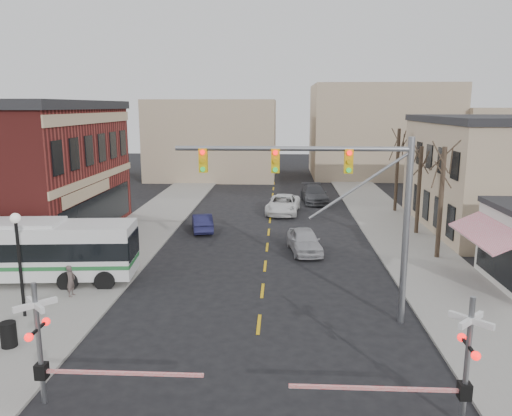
{
  "coord_description": "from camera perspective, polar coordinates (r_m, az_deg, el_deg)",
  "views": [
    {
      "loc": [
        0.91,
        -17.96,
        9.21
      ],
      "look_at": [
        -0.53,
        9.9,
        3.5
      ],
      "focal_mm": 35.0,
      "sensor_mm": 36.0,
      "label": 1
    }
  ],
  "objects": [
    {
      "name": "ground",
      "position": [
        20.2,
        0.05,
        -15.55
      ],
      "size": [
        160.0,
        160.0,
        0.0
      ],
      "primitive_type": "plane",
      "color": "black",
      "rests_on": "ground"
    },
    {
      "name": "tree_east_c",
      "position": [
        45.43,
        15.81,
        4.19
      ],
      "size": [
        0.28,
        0.28,
        7.2
      ],
      "color": "#382B21",
      "rests_on": "sidewalk_east"
    },
    {
      "name": "car_c",
      "position": [
        43.61,
        3.12,
        0.42
      ],
      "size": [
        3.25,
        5.96,
        1.59
      ],
      "primitive_type": "imported",
      "rotation": [
        0.0,
        0.0,
        -0.11
      ],
      "color": "white",
      "rests_on": "ground"
    },
    {
      "name": "tree_east_a",
      "position": [
        31.97,
        20.36,
        0.54
      ],
      "size": [
        0.28,
        0.28,
        6.75
      ],
      "color": "#382B21",
      "rests_on": "sidewalk_east"
    },
    {
      "name": "car_a",
      "position": [
        32.1,
        5.55,
        -3.74
      ],
      "size": [
        2.43,
        4.71,
        1.53
      ],
      "primitive_type": "imported",
      "rotation": [
        0.0,
        0.0,
        0.14
      ],
      "color": "#A7A7AC",
      "rests_on": "ground"
    },
    {
      "name": "rr_crossing_west",
      "position": [
        17.13,
        -22.21,
        -14.35
      ],
      "size": [
        5.6,
        1.36,
        4.0
      ],
      "color": "gray",
      "rests_on": "ground"
    },
    {
      "name": "rr_crossing_east",
      "position": [
        16.02,
        21.48,
        -16.16
      ],
      "size": [
        5.6,
        1.36,
        4.0
      ],
      "color": "gray",
      "rests_on": "ground"
    },
    {
      "name": "trash_bin",
      "position": [
        21.91,
        -26.43,
        -12.82
      ],
      "size": [
        0.6,
        0.6,
        0.98
      ],
      "primitive_type": "cylinder",
      "color": "black",
      "rests_on": "sidewalk_west"
    },
    {
      "name": "pedestrian_near",
      "position": [
        26.05,
        -20.41,
        -7.79
      ],
      "size": [
        0.43,
        0.6,
        1.56
      ],
      "primitive_type": "imported",
      "rotation": [
        0.0,
        0.0,
        1.47
      ],
      "color": "#574946",
      "rests_on": "sidewalk_west"
    },
    {
      "name": "car_b",
      "position": [
        37.6,
        -6.17,
        -1.63
      ],
      "size": [
        2.27,
        4.28,
        1.34
      ],
      "primitive_type": "imported",
      "rotation": [
        0.0,
        0.0,
        3.36
      ],
      "color": "#1A1A41",
      "rests_on": "ground"
    },
    {
      "name": "sidewalk_west",
      "position": [
        40.41,
        -12.06,
        -1.78
      ],
      "size": [
        5.0,
        60.0,
        0.12
      ],
      "primitive_type": "cube",
      "color": "gray",
      "rests_on": "ground"
    },
    {
      "name": "car_d",
      "position": [
        48.83,
        6.68,
        1.59
      ],
      "size": [
        2.65,
        5.74,
        1.62
      ],
      "primitive_type": "imported",
      "rotation": [
        0.0,
        0.0,
        0.07
      ],
      "color": "#48494D",
      "rests_on": "ground"
    },
    {
      "name": "street_lamp",
      "position": [
        23.73,
        -25.57,
        -3.73
      ],
      "size": [
        0.44,
        0.44,
        4.65
      ],
      "color": "black",
      "rests_on": "sidewalk_west"
    },
    {
      "name": "transit_bus",
      "position": [
        29.12,
        -25.85,
        -4.35
      ],
      "size": [
        12.59,
        3.8,
        3.19
      ],
      "color": "silver",
      "rests_on": "ground"
    },
    {
      "name": "sidewalk_east",
      "position": [
        39.98,
        15.29,
        -2.08
      ],
      "size": [
        5.0,
        60.0,
        0.12
      ],
      "primitive_type": "cube",
      "color": "gray",
      "rests_on": "ground"
    },
    {
      "name": "pedestrian_far",
      "position": [
        29.9,
        -21.58,
        -5.48
      ],
      "size": [
        0.91,
        0.87,
        1.49
      ],
      "primitive_type": "imported",
      "rotation": [
        0.0,
        0.0,
        0.58
      ],
      "color": "#322E51",
      "rests_on": "sidewalk_west"
    },
    {
      "name": "traffic_signal_mast",
      "position": [
        21.0,
        9.85,
        1.86
      ],
      "size": [
        9.78,
        0.3,
        8.0
      ],
      "color": "gray",
      "rests_on": "ground"
    },
    {
      "name": "tree_east_b",
      "position": [
        37.76,
        18.11,
        1.94
      ],
      "size": [
        0.28,
        0.28,
        6.3
      ],
      "color": "#382B21",
      "rests_on": "sidewalk_east"
    }
  ]
}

